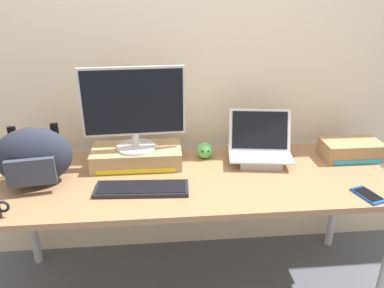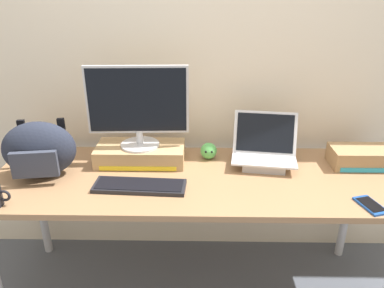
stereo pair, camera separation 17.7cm
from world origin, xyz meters
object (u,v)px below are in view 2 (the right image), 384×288
desktop_monitor (138,106)px  toner_box_cyan (361,157)px  toner_box_yellow (141,154)px  cell_phone (371,205)px  plush_toy (209,151)px  external_keyboard (140,186)px  messenger_backpack (39,150)px  open_laptop (264,155)px

desktop_monitor → toner_box_cyan: desktop_monitor is taller
toner_box_yellow → cell_phone: bearing=-21.5°
plush_toy → toner_box_cyan: size_ratio=0.29×
desktop_monitor → external_keyboard: bearing=-85.4°
external_keyboard → toner_box_cyan: bearing=15.9°
plush_toy → toner_box_cyan: (0.82, -0.07, 0.00)m
external_keyboard → toner_box_cyan: (1.16, 0.26, 0.04)m
messenger_backpack → toner_box_cyan: size_ratio=1.19×
toner_box_yellow → plush_toy: toner_box_yellow is taller
messenger_backpack → desktop_monitor: bearing=11.1°
open_laptop → messenger_backpack: messenger_backpack is taller
desktop_monitor → cell_phone: bearing=-23.8°
cell_phone → toner_box_yellow: bearing=141.9°
toner_box_yellow → messenger_backpack: (-0.48, -0.17, 0.10)m
desktop_monitor → open_laptop: desktop_monitor is taller
desktop_monitor → open_laptop: (0.67, -0.02, -0.27)m
desktop_monitor → toner_box_cyan: 1.22m
external_keyboard → toner_box_yellow: bearing=100.2°
plush_toy → desktop_monitor: bearing=-172.6°
desktop_monitor → open_laptop: 0.72m
messenger_backpack → toner_box_cyan: 1.68m
open_laptop → toner_box_cyan: (0.52, -0.00, -0.01)m
cell_phone → plush_toy: (-0.71, 0.47, 0.04)m
toner_box_yellow → cell_phone: 1.16m
desktop_monitor → plush_toy: 0.47m
open_laptop → messenger_backpack: bearing=-165.0°
toner_box_yellow → toner_box_cyan: toner_box_cyan is taller
external_keyboard → messenger_backpack: bearing=170.4°
desktop_monitor → plush_toy: bearing=5.1°
external_keyboard → open_laptop: bearing=25.7°
open_laptop → external_keyboard: (-0.64, -0.26, -0.04)m
toner_box_yellow → desktop_monitor: desktop_monitor is taller
external_keyboard → plush_toy: bearing=47.7°
external_keyboard → messenger_backpack: size_ratio=1.18×
plush_toy → toner_box_cyan: toner_box_cyan is taller
toner_box_cyan → toner_box_yellow: bearing=178.7°
desktop_monitor → messenger_backpack: desktop_monitor is taller
messenger_backpack → external_keyboard: bearing=-21.0°
open_laptop → external_keyboard: size_ratio=0.81×
open_laptop → toner_box_cyan: bearing=7.4°
desktop_monitor → external_keyboard: (0.03, -0.28, -0.31)m
messenger_backpack → toner_box_yellow: bearing=11.3°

